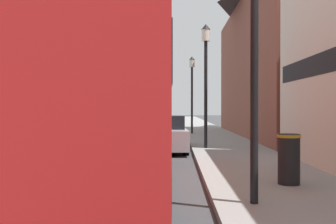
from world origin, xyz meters
name	(u,v)px	position (x,y,z in m)	size (l,w,h in m)	color
ground_plane	(92,136)	(0.00, 21.00, 0.00)	(144.00, 144.00, 0.00)	#3D3D3F
sidewalk	(216,139)	(7.17, 18.00, 0.07)	(2.99, 108.00, 0.14)	gray
brick_terrace_rear	(290,49)	(11.67, 20.27, 5.12)	(6.00, 17.33, 10.25)	brown
tour_bus	(115,102)	(3.70, 6.12, 1.81)	(2.64, 9.70, 4.04)	red
parked_car_ahead_of_bus	(163,134)	(4.55, 12.81, 0.67)	(1.97, 4.46, 1.41)	#9E9EA3
lamp_post_nearest	(254,3)	(6.33, 3.82, 3.38)	(0.35, 0.35, 4.70)	black
lamp_post_second	(206,63)	(6.21, 12.72, 3.45)	(0.35, 0.35, 4.82)	black
lamp_post_third	(192,80)	(6.04, 21.63, 3.41)	(0.35, 0.35, 4.74)	black
litter_bin	(289,158)	(7.35, 5.44, 0.68)	(0.48, 0.48, 1.02)	black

